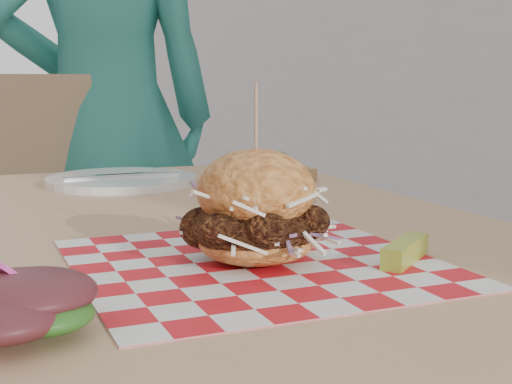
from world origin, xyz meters
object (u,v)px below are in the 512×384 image
(diner, at_px, (106,116))
(sandwich, at_px, (256,214))
(patio_chair, at_px, (70,233))
(patio_table, at_px, (187,282))

(diner, distance_m, sandwich, 1.32)
(diner, bearing_deg, patio_chair, 63.47)
(diner, relative_size, patio_chair, 1.76)
(patio_chair, height_order, sandwich, patio_chair)
(sandwich, bearing_deg, diner, 85.48)
(patio_chair, bearing_deg, patio_table, -101.36)
(patio_table, height_order, sandwich, sandwich)
(patio_table, xyz_separation_m, sandwich, (0.01, -0.22, 0.13))
(patio_chair, bearing_deg, diner, 37.98)
(patio_table, bearing_deg, patio_chair, 91.34)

